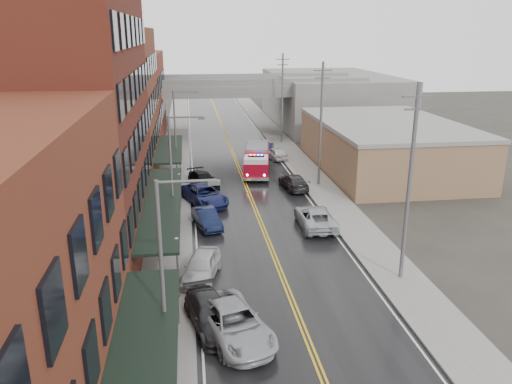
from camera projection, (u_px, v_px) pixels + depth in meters
road at (254, 205)px, 44.13m from camera, size 11.00×160.00×0.02m
sidewalk_left at (170, 208)px, 43.17m from camera, size 3.00×160.00×0.15m
sidewalk_right at (333, 201)px, 45.05m from camera, size 3.00×160.00×0.15m
curb_left at (189, 207)px, 43.38m from camera, size 0.30×160.00×0.15m
curb_right at (316, 201)px, 44.84m from camera, size 0.30×160.00×0.15m
brick_building_b at (69, 120)px, 33.06m from camera, size 9.00×20.00×18.00m
brick_building_c at (109, 106)px, 50.02m from camera, size 9.00×15.00×15.00m
brick_building_far at (128, 99)px, 66.99m from camera, size 9.00×20.00×12.00m
tan_building at (386, 147)px, 54.87m from camera, size 14.00×22.00×5.00m
right_far_block at (329, 99)px, 82.96m from camera, size 18.00×30.00×8.00m
awning_0 at (140, 374)px, 17.73m from camera, size 2.60×16.00×3.09m
awning_1 at (163, 202)px, 35.65m from camera, size 2.60×18.00×3.09m
awning_2 at (169, 148)px, 52.16m from camera, size 2.60×13.00×3.09m
globe_lamp_1 at (177, 250)px, 29.39m from camera, size 0.44×0.44×3.12m
globe_lamp_2 at (179, 183)px, 42.60m from camera, size 0.44×0.44×3.12m
street_lamp_0 at (168, 267)px, 20.95m from camera, size 2.64×0.22×9.00m
street_lamp_1 at (175, 169)px, 36.04m from camera, size 2.64×0.22×9.00m
street_lamp_2 at (177, 128)px, 51.13m from camera, size 2.64×0.22×9.00m
utility_pole_0 at (410, 182)px, 28.98m from camera, size 1.80×0.24×12.00m
utility_pole_1 at (321, 123)px, 47.85m from camera, size 1.80×0.24×12.00m
utility_pole_2 at (282, 97)px, 66.71m from camera, size 1.80×0.24×12.00m
overpass at (225, 94)px, 72.49m from camera, size 40.00×10.00×7.50m
fire_truck at (257, 159)px, 53.44m from camera, size 4.24×8.34×2.93m
parked_car_left_2 at (234, 323)px, 24.74m from camera, size 4.36×6.50×1.65m
parked_car_left_3 at (211, 314)px, 25.67m from camera, size 3.16×5.41×1.47m
parked_car_left_4 at (201, 266)px, 30.79m from camera, size 3.02×5.04×1.61m
parked_car_left_5 at (207, 218)px, 38.94m from camera, size 2.48×4.57×1.43m
parked_car_left_6 at (204, 195)px, 44.16m from camera, size 4.58×6.56×1.66m
parked_car_left_7 at (203, 180)px, 49.17m from camera, size 3.45×5.31×1.43m
parked_car_right_0 at (315, 217)px, 38.95m from camera, size 2.80×5.79×1.59m
parked_car_right_1 at (294, 182)px, 48.46m from camera, size 2.46×5.09×1.43m
parked_car_right_2 at (275, 153)px, 59.81m from camera, size 2.72×4.55×1.45m
parked_car_right_3 at (267, 148)px, 62.37m from camera, size 2.52×4.71×1.48m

